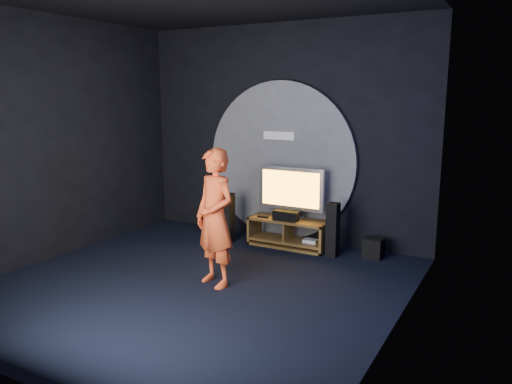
% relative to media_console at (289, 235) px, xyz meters
% --- Properties ---
extents(floor, '(5.00, 5.00, 0.00)m').
position_rel_media_console_xyz_m(floor, '(-0.36, -2.05, -0.20)').
color(floor, black).
rests_on(floor, ground).
extents(back_wall, '(5.00, 0.04, 3.50)m').
position_rel_media_console_xyz_m(back_wall, '(-0.36, 0.45, 1.55)').
color(back_wall, black).
rests_on(back_wall, ground).
extents(front_wall, '(5.00, 0.04, 3.50)m').
position_rel_media_console_xyz_m(front_wall, '(-0.36, -4.55, 1.55)').
color(front_wall, black).
rests_on(front_wall, ground).
extents(left_wall, '(0.04, 5.00, 3.50)m').
position_rel_media_console_xyz_m(left_wall, '(-2.86, -2.05, 1.55)').
color(left_wall, black).
rests_on(left_wall, ground).
extents(right_wall, '(0.04, 5.00, 3.50)m').
position_rel_media_console_xyz_m(right_wall, '(2.14, -2.05, 1.55)').
color(right_wall, black).
rests_on(right_wall, ground).
extents(wall_disc_panel, '(2.60, 0.11, 2.60)m').
position_rel_media_console_xyz_m(wall_disc_panel, '(-0.36, 0.39, 1.11)').
color(wall_disc_panel, '#515156').
rests_on(wall_disc_panel, ground).
extents(media_console, '(1.27, 0.45, 0.45)m').
position_rel_media_console_xyz_m(media_console, '(0.00, 0.00, 0.00)').
color(media_console, brown).
rests_on(media_console, ground).
extents(tv, '(1.09, 0.22, 0.81)m').
position_rel_media_console_xyz_m(tv, '(-0.01, 0.07, 0.70)').
color(tv, '#B1B1B8').
rests_on(tv, media_console).
extents(center_speaker, '(0.40, 0.15, 0.15)m').
position_rel_media_console_xyz_m(center_speaker, '(-0.01, -0.11, 0.33)').
color(center_speaker, black).
rests_on(center_speaker, media_console).
extents(remote, '(0.18, 0.05, 0.02)m').
position_rel_media_console_xyz_m(remote, '(-0.40, -0.12, 0.27)').
color(remote, black).
rests_on(remote, media_console).
extents(tower_speaker_left, '(0.16, 0.18, 0.81)m').
position_rel_media_console_xyz_m(tower_speaker_left, '(-0.97, -0.26, 0.21)').
color(tower_speaker_left, black).
rests_on(tower_speaker_left, ground).
extents(tower_speaker_right, '(0.16, 0.18, 0.81)m').
position_rel_media_console_xyz_m(tower_speaker_right, '(0.77, -0.14, 0.21)').
color(tower_speaker_right, black).
rests_on(tower_speaker_right, ground).
extents(subwoofer, '(0.27, 0.27, 0.30)m').
position_rel_media_console_xyz_m(subwoofer, '(1.33, 0.10, -0.05)').
color(subwoofer, black).
rests_on(subwoofer, ground).
extents(player, '(0.74, 0.61, 1.74)m').
position_rel_media_console_xyz_m(player, '(-0.13, -1.90, 0.67)').
color(player, '#D4441C').
rests_on(player, ground).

